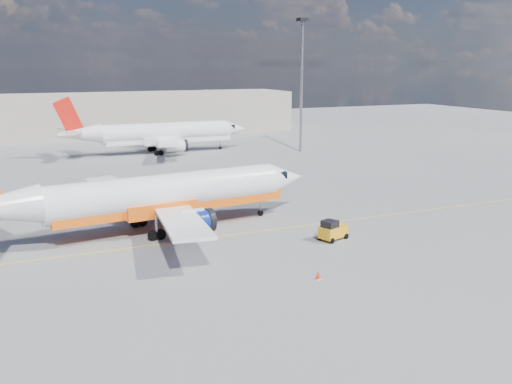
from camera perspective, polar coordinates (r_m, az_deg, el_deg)
name	(u,v)px	position (r m, az deg, el deg)	size (l,w,h in m)	color
ground	(235,247)	(43.54, -2.16, -5.53)	(240.00, 240.00, 0.00)	slate
taxi_line	(221,236)	(46.21, -3.55, -4.45)	(70.00, 0.15, 0.01)	yellow
terminal_main	(116,114)	(115.64, -13.85, 7.57)	(70.00, 14.00, 8.00)	#B1A998
main_jet	(156,196)	(47.38, -9.97, -0.38)	(30.15, 23.70, 9.14)	white
second_jet	(160,134)	(89.89, -9.58, 5.76)	(29.83, 23.63, 9.05)	white
gse_tug	(333,230)	(45.47, 7.66, -3.81)	(2.61, 2.11, 1.65)	black
traffic_cone	(318,275)	(37.42, 6.26, -8.26)	(0.41, 0.41, 0.57)	white
floodlight_mast	(302,73)	(90.15, 4.59, 11.78)	(1.49, 1.49, 20.40)	gray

